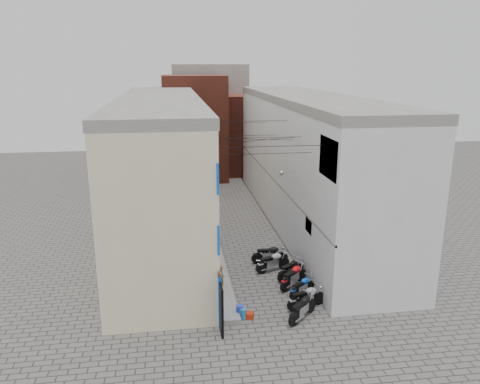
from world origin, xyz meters
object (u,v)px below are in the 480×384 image
motorcycle_g (270,253)px  person_a (221,279)px  motorcycle_a (303,306)px  water_jug_near (243,314)px  motorcycle_d (294,275)px  motorcycle_c (303,286)px  water_jug_far (240,311)px  motorcycle_f (273,261)px  person_b (210,242)px  motorcycle_e (291,268)px  motorcycle_b (307,296)px  red_crate (249,315)px

motorcycle_g → person_a: person_a is taller
motorcycle_a → water_jug_near: (-2.63, 0.40, -0.37)m
motorcycle_a → motorcycle_d: bearing=129.8°
motorcycle_d → water_jug_near: size_ratio=4.60×
motorcycle_g → water_jug_near: 6.22m
motorcycle_a → motorcycle_c: size_ratio=1.17×
motorcycle_g → water_jug_far: size_ratio=3.83×
motorcycle_f → person_a: (-3.13, -2.53, 0.36)m
water_jug_near → person_b: bearing=97.5°
motorcycle_d → motorcycle_e: 0.96m
motorcycle_a → person_a: size_ratio=1.48×
motorcycle_b → motorcycle_g: (-0.65, 5.20, 0.02)m
motorcycle_g → motorcycle_d: bearing=14.7°
motorcycle_b → person_a: size_ratio=1.44×
motorcycle_b → motorcycle_c: (0.14, 1.21, -0.07)m
motorcycle_a → red_crate: (-2.37, 0.40, -0.47)m
motorcycle_e → person_a: size_ratio=1.39×
person_a → red_crate: size_ratio=3.21×
motorcycle_c → water_jug_near: (-3.22, -1.73, -0.29)m
person_b → water_jug_near: person_b is taller
motorcycle_f → water_jug_near: size_ratio=4.40×
motorcycle_g → motorcycle_e: bearing=22.6°
motorcycle_d → person_b: 5.70m
motorcycle_a → motorcycle_f: size_ratio=1.01×
motorcycle_c → person_b: (-4.12, 5.11, 0.54)m
motorcycle_b → motorcycle_d: motorcycle_d is taller
water_jug_near → water_jug_far: size_ratio=0.87×
motorcycle_f → person_a: size_ratio=1.47×
motorcycle_f → person_b: size_ratio=1.28×
motorcycle_f → motorcycle_g: 1.03m
motorcycle_a → water_jug_far: size_ratio=3.84×
red_crate → motorcycle_a: bearing=-9.7°
person_a → person_b: 4.68m
motorcycle_e → motorcycle_g: bearing=165.9°
motorcycle_c → motorcycle_e: 1.96m
motorcycle_e → person_a: 4.20m
motorcycle_c → person_b: person_b is taller
motorcycle_b → water_jug_near: 3.14m
motorcycle_f → person_b: 3.95m
motorcycle_a → person_a: (-3.38, 2.57, 0.35)m
motorcycle_f → motorcycle_e: bearing=18.6°
person_b → motorcycle_c: bearing=-105.0°
motorcycle_d → water_jug_near: 4.11m
motorcycle_f → water_jug_far: size_ratio=3.80×
motorcycle_e → water_jug_near: size_ratio=4.17×
person_b → person_a: bearing=-142.0°
motorcycle_d → person_a: person_a is taller
motorcycle_g → water_jug_near: bearing=-19.9°
motorcycle_a → person_b: person_b is taller
motorcycle_a → water_jug_near: bearing=-141.6°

